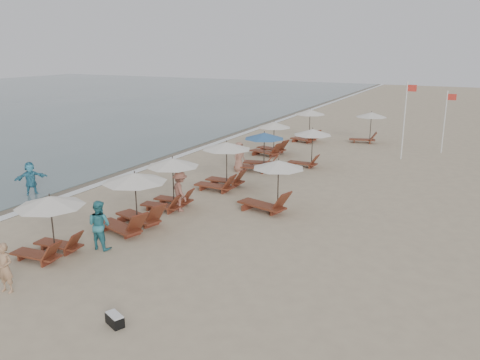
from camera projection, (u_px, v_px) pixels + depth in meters
The scene contains 21 objects.
ground at pixel (256, 263), 16.13m from camera, with size 160.00×160.00×0.00m, color tan.
wet_sand_band at pixel (139, 162), 30.14m from camera, with size 3.20×140.00×0.01m, color #6B5E4C.
foam_line at pixel (156, 164), 29.58m from camera, with size 0.50×140.00×0.02m, color white.
lounger_station_0 at pixel (48, 223), 16.33m from camera, with size 2.45×2.27×2.16m.
lounger_station_1 at pixel (131, 202), 18.81m from camera, with size 2.85×2.52×2.29m.
lounger_station_2 at pixel (170, 181), 21.27m from camera, with size 2.46×2.30×2.26m.
lounger_station_3 at pixel (223, 165), 24.22m from camera, with size 2.68×2.41×2.37m.
lounger_station_4 at pixel (260, 152), 28.05m from camera, with size 2.73×2.40×2.16m.
lounger_station_5 at pixel (270, 139), 31.96m from camera, with size 2.63×2.38×2.15m.
lounger_station_6 at pixel (307, 125), 36.22m from camera, with size 2.52×2.26×2.38m.
inland_station_0 at pixel (270, 183), 20.89m from camera, with size 2.91×2.24×2.22m.
inland_station_1 at pixel (309, 142), 28.60m from camera, with size 2.52×2.24×2.22m.
inland_station_2 at pixel (368, 123), 35.76m from camera, with size 2.64×2.24×2.22m.
beachgoer_near at pixel (5, 268), 14.08m from camera, with size 0.54×0.36×1.49m, color #A87D5B.
beachgoer_mid_a at pixel (99, 225), 17.09m from camera, with size 0.85×0.67×1.76m, color teal.
beachgoer_mid_b at pixel (180, 191), 21.03m from camera, with size 1.13×0.65×1.75m, color #905949.
beachgoer_far_b at pixel (239, 157), 27.69m from camera, with size 0.82×0.54×1.68m, color #9D6855.
waterline_walker at pixel (31, 178), 23.33m from camera, with size 1.49×0.47×1.60m, color teal.
duffel_bag at pixel (115, 320), 12.52m from camera, with size 0.62×0.48×0.31m.
flag_pole_near at pixel (405, 117), 30.19m from camera, with size 0.60×0.08×4.81m.
flag_pole_far at pixel (445, 119), 32.11m from camera, with size 0.60×0.08×4.09m.
Camera 1 is at (6.14, -13.52, 6.89)m, focal length 36.87 mm.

